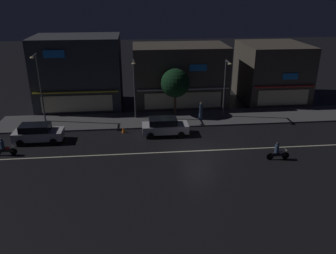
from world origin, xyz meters
The scene contains 16 objects.
ground_plane centered at (0.00, 0.00, 0.00)m, with size 140.00×140.00×0.00m, color black.
lane_divider_stripe centered at (0.00, 0.00, 0.01)m, with size 36.60×0.16×0.01m, color beige.
sidewalk_far centered at (0.00, 7.78, 0.07)m, with size 38.52×4.71×0.14m, color #4C4C4F.
storefront_left_block centered at (0.00, 13.28, 3.45)m, with size 10.71×6.45×6.91m.
storefront_center_block centered at (-11.56, 13.39, 4.02)m, with size 9.47×6.67×8.04m.
storefront_right_block centered at (11.56, 14.24, 3.37)m, with size 7.43×8.37×6.75m.
streetlamp_west centered at (-14.62, 8.03, 4.26)m, with size 0.44×1.64×6.97m.
streetlamp_mid centered at (-5.31, 8.12, 3.86)m, with size 0.44×1.64×6.20m.
streetlamp_east centered at (4.03, 7.66, 3.79)m, with size 0.44×1.64×6.07m.
pedestrian_on_sidewalk centered at (1.43, 7.13, 1.00)m, with size 0.38×0.38×1.86m.
street_tree centered at (-1.02, 9.03, 3.60)m, with size 3.05×3.05×4.99m.
parked_car_near_kerb centered at (-2.63, 3.77, 0.87)m, with size 4.30×1.98×1.67m.
parked_car_trailing centered at (-14.09, 3.30, 0.87)m, with size 4.30×1.98×1.67m.
motorcycle_lead centered at (5.96, -2.14, 0.63)m, with size 1.90×0.60×1.52m.
motorcycle_following centered at (-16.20, 0.80, 0.63)m, with size 1.90×0.60×1.52m.
traffic_cone centered at (-6.52, 4.71, 0.28)m, with size 0.36×0.36×0.55m, color orange.
Camera 1 is at (-5.24, -25.79, 12.80)m, focal length 36.49 mm.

